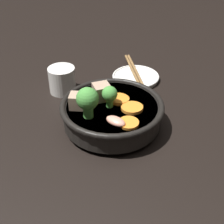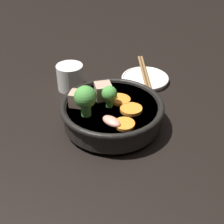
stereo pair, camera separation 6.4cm
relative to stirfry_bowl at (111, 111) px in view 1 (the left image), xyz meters
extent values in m
plane|color=black|center=(0.00, 0.00, -0.04)|extent=(3.00, 3.00, 0.00)
cylinder|color=black|center=(0.00, 0.00, -0.03)|extent=(0.11, 0.11, 0.01)
cylinder|color=black|center=(0.00, 0.00, -0.01)|extent=(0.20, 0.20, 0.04)
torus|color=black|center=(0.00, 0.00, 0.01)|extent=(0.21, 0.21, 0.01)
cylinder|color=brown|center=(0.00, 0.00, 0.00)|extent=(0.19, 0.19, 0.02)
cylinder|color=orange|center=(0.02, 0.00, 0.02)|extent=(0.05, 0.05, 0.01)
cylinder|color=orange|center=(0.02, -0.04, 0.02)|extent=(0.05, 0.05, 0.01)
cylinder|color=orange|center=(-0.02, -0.07, 0.02)|extent=(0.05, 0.05, 0.01)
cylinder|color=#59B84C|center=(-0.06, 0.00, 0.03)|extent=(0.02, 0.02, 0.03)
sphere|color=#47933D|center=(-0.06, 0.00, 0.05)|extent=(0.04, 0.04, 0.04)
cylinder|color=#59B84C|center=(0.00, 0.00, 0.02)|extent=(0.01, 0.01, 0.02)
sphere|color=#47933D|center=(0.00, 0.00, 0.04)|extent=(0.03, 0.03, 0.03)
cube|color=tan|center=(-0.05, 0.04, 0.03)|extent=(0.04, 0.04, 0.03)
cube|color=tan|center=(0.00, 0.03, 0.03)|extent=(0.04, 0.04, 0.03)
ellipsoid|color=#EA9E84|center=(-0.03, -0.05, 0.02)|extent=(0.03, 0.04, 0.01)
cylinder|color=white|center=(0.18, 0.11, -0.03)|extent=(0.12, 0.12, 0.01)
torus|color=white|center=(0.18, 0.11, -0.03)|extent=(0.12, 0.12, 0.01)
cylinder|color=white|center=(0.00, 0.19, -0.01)|extent=(0.07, 0.07, 0.06)
cylinder|color=brown|center=(0.00, 0.19, 0.01)|extent=(0.06, 0.06, 0.00)
cylinder|color=olive|center=(0.18, 0.11, -0.02)|extent=(0.12, 0.20, 0.01)
cylinder|color=olive|center=(0.18, 0.11, -0.02)|extent=(0.12, 0.20, 0.01)
camera|label=1|loc=(-0.34, -0.40, 0.37)|focal=50.00mm
camera|label=2|loc=(-0.29, -0.44, 0.37)|focal=50.00mm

